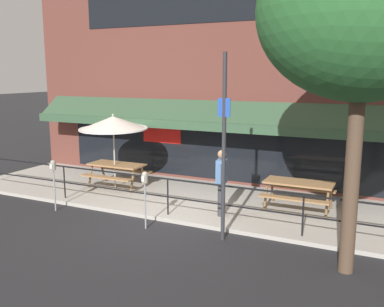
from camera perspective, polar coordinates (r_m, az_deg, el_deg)
The scene contains 11 objects.
ground_plane at distance 11.03m, azimuth -3.98°, elevation -9.05°, with size 120.00×120.00×0.00m, color #232326.
patio_deck at distance 12.70m, azimuth 0.50°, elevation -6.11°, with size 15.00×4.00×0.10m, color #ADA89E.
restaurant_building at distance 14.22m, azimuth 4.45°, elevation 12.72°, with size 15.00×1.60×8.54m.
patio_railing at distance 11.04m, azimuth -3.26°, elevation -4.68°, with size 13.84×0.04×0.97m.
picnic_table_left at distance 13.91m, azimuth -10.00°, elevation -2.00°, with size 1.80×1.42×0.76m.
picnic_table_centre at distance 11.82m, azimuth 14.02°, elevation -4.42°, with size 1.80×1.42×0.76m.
patio_umbrella_left at distance 13.59m, azimuth -10.46°, elevation 3.99°, with size 2.14×2.14×2.38m.
pedestrian_walking at distance 10.95m, azimuth 3.97°, elevation -3.41°, with size 0.31×0.61×1.71m.
parking_meter_near at distance 12.12m, azimuth -18.01°, elevation -2.10°, with size 0.15×0.16×1.42m.
parking_meter_far at distance 10.25m, azimuth -6.31°, elevation -3.91°, with size 0.15×0.16×1.42m.
street_sign_pole at distance 9.32m, azimuth 4.27°, elevation 0.88°, with size 0.28×0.09×4.16m.
Camera 1 is at (5.17, -9.01, 3.71)m, focal length 40.00 mm.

